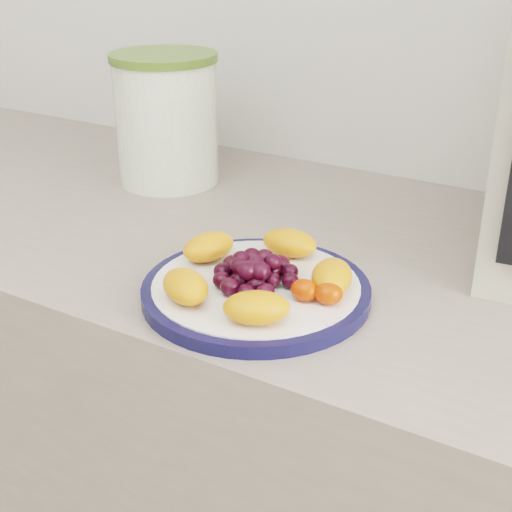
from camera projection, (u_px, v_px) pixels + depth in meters
The scene contains 6 objects.
counter at pixel (323, 512), 1.10m from camera, with size 3.50×0.60×0.90m, color gray.
plate_rim at pixel (256, 291), 0.78m from camera, with size 0.25×0.25×0.01m, color #0F113C.
plate_face at pixel (256, 290), 0.78m from camera, with size 0.23×0.23×0.02m, color white.
canister at pixel (167, 123), 1.09m from camera, with size 0.16×0.16×0.19m, color #516C1B.
canister_lid at pixel (163, 57), 1.05m from camera, with size 0.16×0.16×0.01m, color #4F6C28.
fruit_plate at pixel (257, 271), 0.77m from camera, with size 0.22×0.21×0.03m.
Camera 1 is at (0.33, 0.44, 1.28)m, focal length 50.00 mm.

